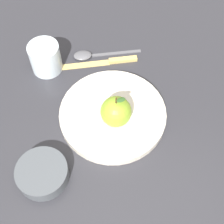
% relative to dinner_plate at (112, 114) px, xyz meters
% --- Properties ---
extents(ground_plane, '(2.40, 2.40, 0.00)m').
position_rel_dinner_plate_xyz_m(ground_plane, '(0.00, 0.01, -0.01)').
color(ground_plane, '#2D2D33').
extents(dinner_plate, '(0.25, 0.25, 0.02)m').
position_rel_dinner_plate_xyz_m(dinner_plate, '(0.00, 0.00, 0.00)').
color(dinner_plate, silver).
rests_on(dinner_plate, ground_plane).
extents(apple, '(0.07, 0.07, 0.09)m').
position_rel_dinner_plate_xyz_m(apple, '(0.01, -0.02, 0.04)').
color(apple, '#8CB22D').
rests_on(apple, dinner_plate).
extents(side_bowl, '(0.11, 0.11, 0.03)m').
position_rel_dinner_plate_xyz_m(side_bowl, '(-0.13, -0.16, 0.01)').
color(side_bowl, '#4C5156').
rests_on(side_bowl, ground_plane).
extents(cup, '(0.08, 0.08, 0.08)m').
position_rel_dinner_plate_xyz_m(cup, '(-0.18, 0.13, 0.03)').
color(cup, silver).
rests_on(cup, ground_plane).
extents(knife, '(0.22, 0.07, 0.01)m').
position_rel_dinner_plate_xyz_m(knife, '(-0.04, 0.16, -0.01)').
color(knife, '#D8B766').
rests_on(knife, ground_plane).
extents(spoon, '(0.18, 0.06, 0.01)m').
position_rel_dinner_plate_xyz_m(spoon, '(-0.07, 0.18, -0.01)').
color(spoon, '#59595E').
rests_on(spoon, ground_plane).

